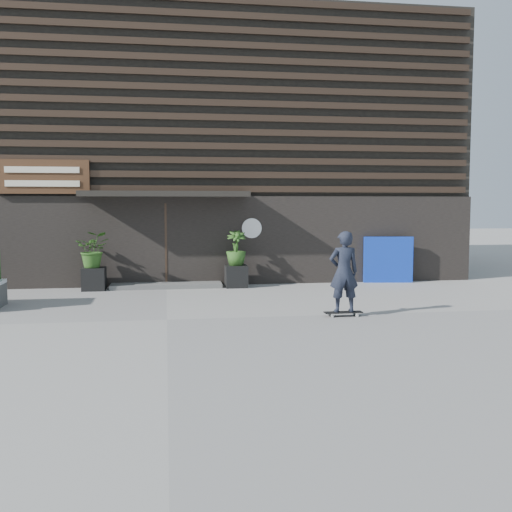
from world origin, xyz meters
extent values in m
plane|color=gray|center=(0.00, 0.00, 0.00)|extent=(80.00, 80.00, 0.00)
cube|color=#52514F|center=(0.00, 4.60, 0.06)|extent=(3.00, 0.80, 0.12)
cube|color=black|center=(-1.90, 4.40, 0.30)|extent=(0.60, 0.60, 0.60)
imported|color=#2D591E|center=(-1.90, 4.40, 1.08)|extent=(0.86, 0.75, 0.96)
cube|color=black|center=(1.90, 4.40, 0.30)|extent=(0.60, 0.60, 0.60)
imported|color=#2D591E|center=(1.90, 4.40, 1.08)|extent=(0.54, 0.54, 0.96)
cube|color=#0C2BA7|center=(6.39, 4.70, 0.67)|extent=(1.43, 0.31, 1.33)
cube|color=black|center=(0.00, 10.00, 4.00)|extent=(18.00, 10.00, 8.00)
cube|color=black|center=(0.00, 4.94, 1.25)|extent=(18.00, 0.12, 2.50)
cube|color=#38281E|center=(0.00, 4.88, 2.70)|extent=(17.60, 0.08, 0.18)
cube|color=#38281E|center=(0.00, 4.88, 3.09)|extent=(17.60, 0.08, 0.18)
cube|color=#38281E|center=(0.00, 4.88, 3.48)|extent=(17.60, 0.08, 0.18)
cube|color=#38281E|center=(0.00, 4.88, 3.88)|extent=(17.60, 0.08, 0.18)
cube|color=#38281E|center=(0.00, 4.88, 4.27)|extent=(17.60, 0.08, 0.18)
cube|color=#38281E|center=(0.00, 4.88, 4.66)|extent=(17.60, 0.08, 0.18)
cube|color=#38281E|center=(0.00, 4.88, 5.05)|extent=(17.60, 0.08, 0.18)
cube|color=#38281E|center=(0.00, 4.88, 5.45)|extent=(17.60, 0.08, 0.18)
cube|color=#38281E|center=(0.00, 4.88, 5.84)|extent=(17.60, 0.08, 0.18)
cube|color=#38281E|center=(0.00, 4.88, 6.23)|extent=(17.60, 0.08, 0.18)
cube|color=#38281E|center=(0.00, 4.88, 6.62)|extent=(17.60, 0.08, 0.18)
cube|color=#38281E|center=(0.00, 4.88, 7.02)|extent=(17.60, 0.08, 0.18)
cube|color=#38281E|center=(0.00, 4.88, 7.41)|extent=(17.60, 0.08, 0.18)
cube|color=black|center=(0.00, 4.50, 2.55)|extent=(4.50, 1.00, 0.15)
cube|color=black|center=(0.00, 5.10, 1.15)|extent=(2.40, 0.30, 2.30)
cube|color=#38281E|center=(0.00, 4.92, 1.15)|extent=(0.06, 0.10, 2.30)
cube|color=#472B19|center=(-3.20, 4.80, 3.00)|extent=(2.40, 0.10, 0.90)
cube|color=beige|center=(-3.20, 4.73, 3.18)|extent=(1.90, 0.02, 0.16)
cube|color=beige|center=(-3.20, 4.73, 2.82)|extent=(1.90, 0.02, 0.16)
cylinder|color=white|center=(2.40, 4.86, 1.60)|extent=(0.56, 0.03, 0.56)
cube|color=black|center=(3.55, -0.19, 0.09)|extent=(0.78, 0.20, 0.02)
cylinder|color=#A2A19D|center=(3.29, -0.29, 0.03)|extent=(0.06, 0.03, 0.06)
cylinder|color=#ACACA7|center=(3.29, -0.09, 0.03)|extent=(0.06, 0.03, 0.06)
cylinder|color=#ABABA6|center=(3.81, -0.29, 0.03)|extent=(0.06, 0.03, 0.06)
cylinder|color=#AFAFAA|center=(3.81, -0.09, 0.03)|extent=(0.06, 0.03, 0.06)
imported|color=black|center=(3.55, -0.19, 0.92)|extent=(0.60, 0.40, 1.64)
camera|label=1|loc=(0.00, -11.72, 2.28)|focal=41.75mm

